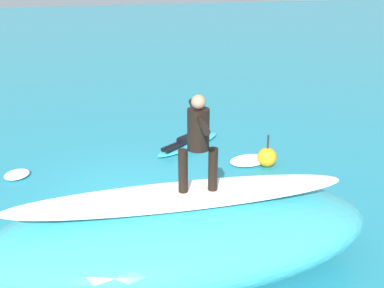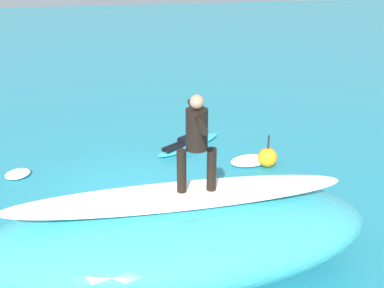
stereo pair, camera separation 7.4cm
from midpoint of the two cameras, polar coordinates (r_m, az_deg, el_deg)
ground_plane at (r=9.81m, az=-8.07°, el=-6.82°), size 120.00×120.00×0.00m
wave_crest at (r=7.22m, az=-1.26°, el=-11.72°), size 6.72×3.55×1.34m
wave_foam_lip at (r=6.86m, az=-1.30°, el=-6.76°), size 5.53×1.65×0.08m
surfboard_riding at (r=6.90m, az=0.90°, el=-6.48°), size 2.15×0.89×0.10m
surfer_riding at (r=6.51m, az=0.95°, el=0.96°), size 0.61×1.46×1.56m
surfboard_paddling at (r=12.44m, az=-0.16°, el=-0.00°), size 2.44×1.71×0.10m
surfer_paddling at (r=12.29m, az=-0.53°, el=0.58°), size 1.44×0.93×0.28m
buoy_marker at (r=11.21m, az=10.09°, el=-1.74°), size 0.50×0.50×0.85m
foam_patch_near at (r=11.43m, az=7.73°, el=-2.17°), size 1.15×0.87×0.12m
foam_patch_mid at (r=11.42m, az=-21.78°, el=-3.66°), size 0.82×0.85×0.12m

